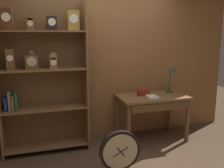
{
  "coord_description": "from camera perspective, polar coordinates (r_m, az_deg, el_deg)",
  "views": [
    {
      "loc": [
        -1.03,
        -2.67,
        1.76
      ],
      "look_at": [
        0.05,
        0.82,
        1.03
      ],
      "focal_mm": 40.06,
      "sensor_mm": 36.0,
      "label": 1
    }
  ],
  "objects": [
    {
      "name": "back_wood_panel",
      "position": [
        4.2,
        -2.82,
        4.99
      ],
      "size": [
        4.8,
        0.05,
        2.6
      ],
      "primitive_type": "cube",
      "color": "brown",
      "rests_on": "ground"
    },
    {
      "name": "round_clock_large",
      "position": [
        3.29,
        1.79,
        -15.22
      ],
      "size": [
        0.53,
        0.11,
        0.57
      ],
      "color": "black",
      "rests_on": "ground"
    },
    {
      "name": "open_repair_manual",
      "position": [
        4.07,
        9.2,
        -2.88
      ],
      "size": [
        0.17,
        0.23,
        0.02
      ],
      "primitive_type": "cube",
      "rotation": [
        0.0,
        0.0,
        -0.04
      ],
      "color": "silver",
      "rests_on": "workbench"
    },
    {
      "name": "toolbox_small",
      "position": [
        4.18,
        7.13,
        -1.96
      ],
      "size": [
        0.19,
        0.09,
        0.1
      ],
      "primitive_type": "cube",
      "color": "maroon",
      "rests_on": "workbench"
    },
    {
      "name": "bookshelf",
      "position": [
        3.79,
        -15.77,
        1.98
      ],
      "size": [
        1.25,
        0.34,
        2.25
      ],
      "color": "brown",
      "rests_on": "ground"
    },
    {
      "name": "workbench",
      "position": [
        4.2,
        9.21,
        -3.95
      ],
      "size": [
        1.13,
        0.66,
        0.76
      ],
      "color": "brown",
      "rests_on": "ground"
    },
    {
      "name": "desk_lamp",
      "position": [
        4.43,
        13.62,
        1.54
      ],
      "size": [
        0.18,
        0.18,
        0.46
      ],
      "color": "#1E472D",
      "rests_on": "workbench"
    }
  ]
}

